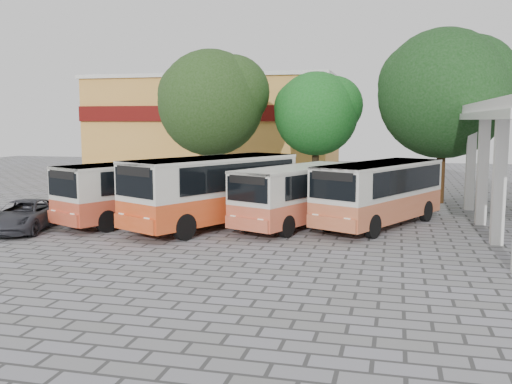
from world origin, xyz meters
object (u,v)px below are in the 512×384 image
(parked_car, at_px, (24,216))
(bus_centre_right, at_px, (298,192))
(bus_far_left, at_px, (137,188))
(bus_centre_left, at_px, (213,187))
(bus_far_right, at_px, (380,190))

(parked_car, bearing_deg, bus_centre_right, 5.96)
(bus_far_left, relative_size, bus_centre_right, 1.04)
(bus_far_left, bearing_deg, parked_car, -114.42)
(bus_centre_left, xyz_separation_m, parked_car, (-7.60, -2.71, -1.13))
(bus_centre_left, distance_m, bus_far_right, 7.33)
(bus_centre_right, relative_size, bus_far_right, 0.94)
(bus_centre_left, bearing_deg, bus_far_right, 42.35)
(bus_far_left, xyz_separation_m, bus_centre_left, (3.82, -0.39, 0.19))
(bus_centre_right, bearing_deg, bus_centre_left, -140.12)
(bus_far_right, bearing_deg, bus_far_left, -145.86)
(bus_far_left, height_order, bus_centre_left, bus_centre_left)
(bus_centre_right, xyz_separation_m, bus_far_right, (3.50, 0.83, 0.10))
(bus_centre_left, distance_m, parked_car, 8.15)
(parked_car, bearing_deg, bus_centre_left, 6.93)
(bus_far_left, distance_m, bus_centre_left, 3.85)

